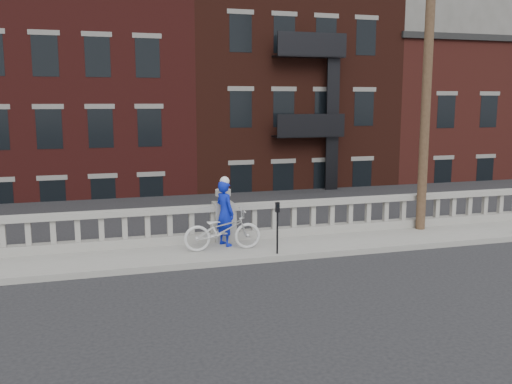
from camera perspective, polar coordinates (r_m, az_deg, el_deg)
ground at (r=12.74m, az=0.97°, el=-9.62°), size 120.00×120.00×0.00m
sidewalk at (r=15.48m, az=-2.44°, el=-5.92°), size 32.00×2.20×0.15m
balustrade at (r=16.24m, az=-3.29°, el=-3.15°), size 28.00×0.34×1.03m
planter_pedestal at (r=16.20m, az=-3.30°, el=-2.50°), size 0.55×0.55×1.76m
lower_level at (r=34.82m, az=-9.86°, el=6.62°), size 80.00×44.00×20.80m
utility_pole at (r=18.07m, az=16.81°, el=12.39°), size 1.60×0.28×10.00m
parking_meter_b at (r=14.75m, az=2.15°, el=-3.00°), size 0.10×0.09×1.36m
bicycle at (r=15.21m, az=-3.38°, el=-3.81°), size 2.09×0.81×1.08m
cyclist at (r=15.61m, az=-3.13°, el=-2.12°), size 0.65×0.77×1.80m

